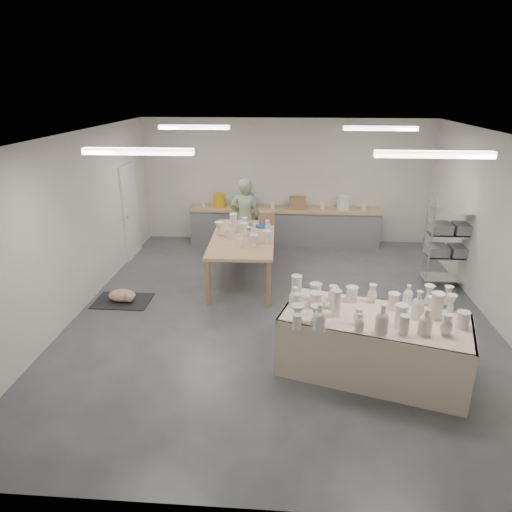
# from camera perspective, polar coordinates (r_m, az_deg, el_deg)

# --- Properties ---
(room) EXTENTS (8.00, 8.02, 3.00)m
(room) POSITION_cam_1_polar(r_m,az_deg,el_deg) (7.42, 2.61, 7.64)
(room) COLOR #424449
(room) RESTS_ON ground
(back_counter) EXTENTS (4.60, 0.60, 1.24)m
(back_counter) POSITION_cam_1_polar(r_m,az_deg,el_deg) (11.29, 3.53, 3.92)
(back_counter) COLOR tan
(back_counter) RESTS_ON ground
(wire_shelf) EXTENTS (0.88, 0.48, 1.80)m
(wire_shelf) POSITION_cam_1_polar(r_m,az_deg,el_deg) (9.51, 23.09, 1.79)
(wire_shelf) COLOR silver
(wire_shelf) RESTS_ON ground
(drying_table) EXTENTS (2.65, 1.82, 1.23)m
(drying_table) POSITION_cam_1_polar(r_m,az_deg,el_deg) (6.45, 14.27, -10.37)
(drying_table) COLOR olive
(drying_table) RESTS_ON ground
(work_table) EXTENTS (1.28, 2.47, 1.29)m
(work_table) POSITION_cam_1_polar(r_m,az_deg,el_deg) (9.07, -1.30, 2.55)
(work_table) COLOR tan
(work_table) RESTS_ON ground
(rug) EXTENTS (1.00, 0.70, 0.02)m
(rug) POSITION_cam_1_polar(r_m,az_deg,el_deg) (8.73, -16.33, -5.41)
(rug) COLOR black
(rug) RESTS_ON ground
(cat) EXTENTS (0.58, 0.48, 0.21)m
(cat) POSITION_cam_1_polar(r_m,az_deg,el_deg) (8.66, -16.29, -4.76)
(cat) COLOR white
(cat) RESTS_ON rug
(potter) EXTENTS (0.68, 0.45, 1.84)m
(potter) POSITION_cam_1_polar(r_m,az_deg,el_deg) (10.20, -1.40, 4.67)
(potter) COLOR gray
(potter) RESTS_ON ground
(red_stool) EXTENTS (0.35, 0.35, 0.33)m
(red_stool) POSITION_cam_1_polar(r_m,az_deg,el_deg) (10.65, -1.24, 1.81)
(red_stool) COLOR #A31E17
(red_stool) RESTS_ON ground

